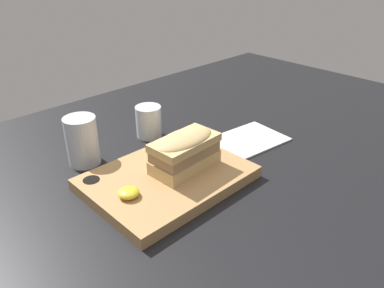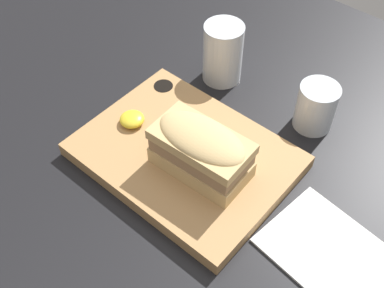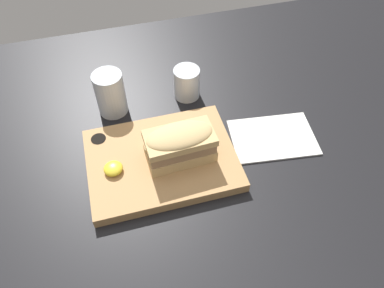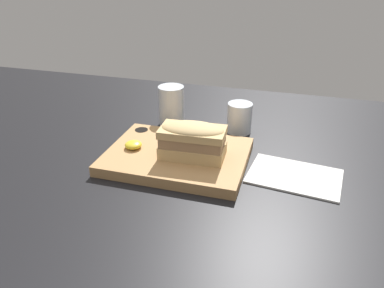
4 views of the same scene
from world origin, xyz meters
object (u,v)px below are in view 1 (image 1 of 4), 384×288
at_px(water_glass, 83,144).
at_px(wine_glass, 149,123).
at_px(sandwich, 185,150).
at_px(napkin, 246,140).
at_px(serving_board, 167,178).

distance_m(water_glass, wine_glass, 0.18).
height_order(sandwich, napkin, sandwich).
relative_size(sandwich, napkin, 0.71).
height_order(water_glass, wine_glass, water_glass).
xyz_separation_m(serving_board, sandwich, (0.04, -0.01, 0.05)).
bearing_deg(napkin, water_glass, 151.29).
bearing_deg(wine_glass, sandwich, -108.39).
relative_size(serving_board, water_glass, 2.87).
xyz_separation_m(sandwich, water_glass, (-0.12, 0.20, -0.02)).
bearing_deg(serving_board, sandwich, -14.46).
distance_m(water_glass, napkin, 0.38).
distance_m(serving_board, water_glass, 0.20).
height_order(serving_board, napkin, serving_board).
height_order(sandwich, wine_glass, sandwich).
distance_m(wine_glass, napkin, 0.24).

